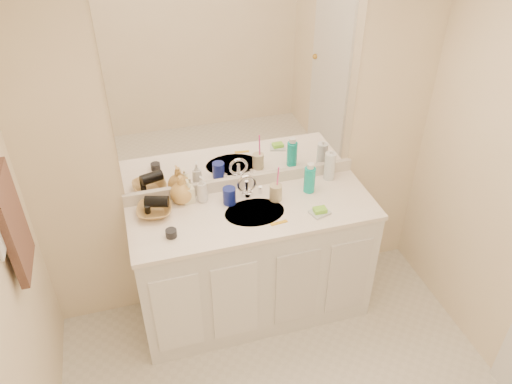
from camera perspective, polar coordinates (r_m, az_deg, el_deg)
The scene contains 23 objects.
wall_back at distance 3.09m, azimuth -1.69°, elevation 5.63°, with size 2.60×0.02×2.40m, color #F9E6C3.
vanity_cabinet at distance 3.34m, azimuth -0.24°, elevation -8.29°, with size 1.50×0.55×0.85m, color white.
countertop at distance 3.05m, azimuth -0.26°, elevation -2.31°, with size 1.52×0.57×0.03m, color white.
backsplash at distance 3.22m, azimuth -1.54°, elevation 1.18°, with size 1.52×0.03×0.08m, color silver.
sink_basin at distance 3.04m, azimuth -0.16°, elevation -2.49°, with size 0.37×0.37×0.02m, color beige.
faucet at distance 3.14m, azimuth -1.07°, elevation 0.42°, with size 0.02×0.02×0.11m, color silver.
mirror at distance 2.92m, azimuth -1.79°, elevation 11.72°, with size 1.48×0.01×1.20m, color white.
blue_mug at distance 3.07m, azimuth -3.07°, elevation -0.44°, with size 0.08×0.08×0.11m, color navy.
tan_cup at distance 3.11m, azimuth 2.27°, elevation -0.05°, with size 0.08×0.08×0.11m, color tan.
toothbrush at distance 3.05m, azimuth 2.49°, elevation 1.47°, with size 0.01×0.01×0.19m, color #FE42A6.
mouthwash_bottle at distance 3.18m, azimuth 6.14°, elevation 1.39°, with size 0.07×0.07×0.17m, color #0EADA1.
clear_pump_bottle at distance 3.31m, azimuth 8.42°, elevation 2.94°, with size 0.07×0.07×0.19m, color white.
soap_dish at distance 3.04m, azimuth 7.30°, elevation -2.34°, with size 0.11×0.09×0.01m, color silver.
green_soap at distance 3.03m, azimuth 7.32°, elevation -2.07°, with size 0.08×0.05×0.03m, color #80DC35.
orange_comb at distance 2.95m, azimuth 2.64°, elevation -3.53°, with size 0.11×0.02×0.00m, color gold.
dark_jar at distance 2.88m, azimuth -9.66°, elevation -4.67°, with size 0.06×0.06×0.05m, color black.
soap_bottle_white at distance 3.09m, azimuth -6.19°, elevation 0.34°, with size 0.07×0.07×0.18m, color white.
soap_bottle_cream at distance 3.10m, azimuth -7.78°, elevation 0.14°, with size 0.07×0.07×0.16m, color #F3EEC6.
soap_bottle_yellow at distance 3.10m, azimuth -8.54°, elevation 0.34°, with size 0.14×0.14×0.18m, color tan.
wicker_basket at distance 3.06m, azimuth -11.51°, elevation -2.10°, with size 0.21×0.21×0.05m, color #A67D43.
hair_dryer at distance 3.02m, azimuth -11.27°, elevation -1.07°, with size 0.07×0.07×0.14m, color black.
hand_towel at distance 2.62m, azimuth -25.99°, elevation -3.30°, with size 0.04×0.32×0.55m, color #3A251F.
switch_plate at distance 2.44m, azimuth -27.23°, elevation -5.29°, with size 0.01×0.09×0.13m, color white.
Camera 1 is at (-0.66, -1.30, 2.73)m, focal length 35.00 mm.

